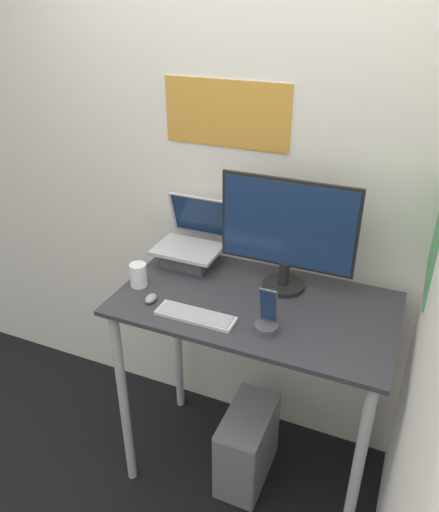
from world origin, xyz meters
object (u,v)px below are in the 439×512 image
Objects in this scene: cell_phone at (267,321)px; laptop at (190,247)px; monitor at (287,234)px; computer_tower at (247,445)px; keyboard at (196,316)px; mouse at (151,298)px.

laptop is at bearing 143.73° from cell_phone.
computer_tower is at bearing -110.75° from monitor.
keyboard is 0.28m from cell_phone.
laptop is at bearing 174.84° from monitor.
laptop is 0.61m from cell_phone.
cell_phone is (0.50, 0.00, 0.03)m from mouse.
cell_phone is at bearing -52.69° from computer_tower.
monitor is at bearing 54.43° from keyboard.
monitor is 1.41× the size of computer_tower.
monitor is at bearing 69.25° from computer_tower.
computer_tower is (-0.10, 0.13, -0.85)m from cell_phone.
laptop is at bearing 89.44° from mouse.
cell_phone is at bearing 0.19° from mouse.
mouse is 0.92m from computer_tower.
monitor is 0.61m from mouse.
computer_tower is at bearing 18.70° from mouse.
monitor is (0.46, -0.04, 0.18)m from laptop.
monitor reaches higher than computer_tower.
mouse is (-0.22, 0.03, 0.01)m from keyboard.
mouse is (-0.00, -0.36, -0.06)m from laptop.
monitor reaches higher than mouse.
cell_phone reaches higher than computer_tower.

